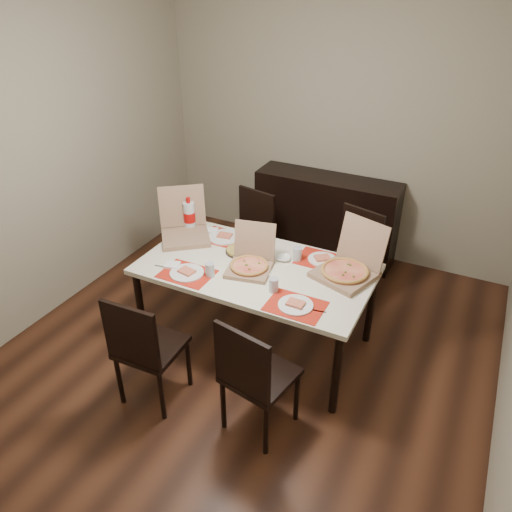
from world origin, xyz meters
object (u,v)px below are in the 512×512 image
at_px(dip_bowl, 283,258).
at_px(soda_bottle, 189,216).
at_px(chair_far_right, 352,255).
at_px(dining_table, 256,274).
at_px(sideboard, 325,217).
at_px(chair_far_left, 249,234).
at_px(chair_near_left, 144,347).
at_px(pizza_box_center, 250,263).
at_px(chair_near_right, 254,375).

height_order(dip_bowl, soda_bottle, soda_bottle).
distance_m(chair_far_right, soda_bottle, 1.51).
distance_m(dining_table, soda_bottle, 0.89).
height_order(sideboard, chair_far_left, chair_far_left).
height_order(sideboard, dip_bowl, sideboard).
bearing_deg(soda_bottle, chair_far_left, 61.27).
xyz_separation_m(chair_near_left, pizza_box_center, (0.37, 0.90, 0.29)).
relative_size(chair_near_left, pizza_box_center, 2.19).
bearing_deg(chair_near_right, dip_bowl, 103.90).
bearing_deg(dip_bowl, chair_near_left, -115.67).
distance_m(chair_near_left, soda_bottle, 1.36).
bearing_deg(pizza_box_center, soda_bottle, 156.00).
bearing_deg(pizza_box_center, sideboard, 89.10).
bearing_deg(chair_near_right, sideboard, 99.18).
bearing_deg(sideboard, dip_bowl, -84.22).
bearing_deg(chair_near_right, dining_table, 115.65).
bearing_deg(dining_table, chair_far_left, 120.42).
distance_m(chair_far_left, pizza_box_center, 1.06).
distance_m(sideboard, dip_bowl, 1.51).
height_order(sideboard, dining_table, sideboard).
distance_m(pizza_box_center, dip_bowl, 0.30).
relative_size(chair_near_right, dip_bowl, 8.02).
relative_size(dining_table, pizza_box_center, 4.24).
bearing_deg(dip_bowl, chair_near_right, -76.10).
bearing_deg(chair_far_left, chair_far_right, 2.82).
xyz_separation_m(dining_table, chair_far_right, (0.52, 0.91, -0.17)).
bearing_deg(chair_far_right, dining_table, -119.93).
height_order(chair_near_right, soda_bottle, soda_bottle).
relative_size(chair_near_right, pizza_box_center, 2.19).
xyz_separation_m(chair_near_right, dip_bowl, (-0.26, 1.04, 0.25)).
xyz_separation_m(chair_far_left, pizza_box_center, (0.48, -0.90, 0.29)).
xyz_separation_m(sideboard, dip_bowl, (0.15, -1.47, 0.31)).
distance_m(sideboard, chair_near_left, 2.64).
height_order(chair_near_left, chair_near_right, same).
height_order(chair_far_left, chair_far_right, same).
bearing_deg(dining_table, chair_far_right, 60.07).
xyz_separation_m(dining_table, chair_near_right, (0.40, -0.84, -0.17)).
bearing_deg(chair_near_left, dip_bowl, 64.33).
bearing_deg(chair_far_right, dip_bowl, -117.75).
height_order(sideboard, soda_bottle, soda_bottle).
xyz_separation_m(pizza_box_center, soda_bottle, (-0.78, 0.35, 0.08)).
distance_m(sideboard, chair_far_left, 0.95).
bearing_deg(chair_far_right, chair_far_left, -177.18).
height_order(chair_near_left, dip_bowl, chair_near_left).
bearing_deg(dining_table, dip_bowl, 52.84).
xyz_separation_m(sideboard, pizza_box_center, (-0.03, -1.71, 0.35)).
bearing_deg(sideboard, pizza_box_center, -90.90).
relative_size(chair_near_left, chair_near_right, 1.00).
bearing_deg(chair_far_left, chair_near_left, -86.56).
bearing_deg(pizza_box_center, chair_near_right, -61.62).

